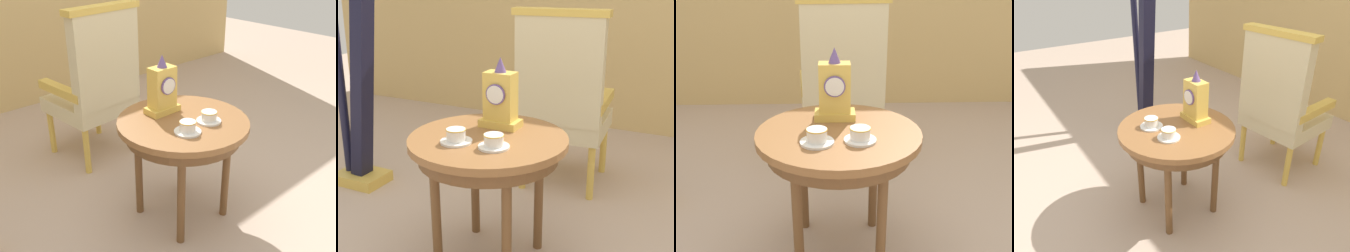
% 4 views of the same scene
% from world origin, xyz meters
% --- Properties ---
extents(ground_plane, '(10.00, 10.00, 0.00)m').
position_xyz_m(ground_plane, '(0.00, 0.00, 0.00)').
color(ground_plane, '#BCA38E').
extents(side_table, '(0.73, 0.73, 0.63)m').
position_xyz_m(side_table, '(0.01, -0.02, 0.55)').
color(side_table, brown).
rests_on(side_table, ground).
extents(teacup_left, '(0.14, 0.14, 0.06)m').
position_xyz_m(teacup_left, '(-0.08, -0.15, 0.66)').
color(teacup_left, white).
rests_on(teacup_left, side_table).
extents(teacup_right, '(0.13, 0.13, 0.06)m').
position_xyz_m(teacup_right, '(0.10, -0.13, 0.66)').
color(teacup_right, white).
rests_on(teacup_right, side_table).
extents(mantel_clock, '(0.19, 0.11, 0.34)m').
position_xyz_m(mantel_clock, '(0.00, 0.13, 0.76)').
color(mantel_clock, gold).
rests_on(mantel_clock, side_table).
extents(armchair, '(0.59, 0.58, 1.14)m').
position_xyz_m(armchair, '(0.05, 0.89, 0.59)').
color(armchair, beige).
rests_on(armchair, ground).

